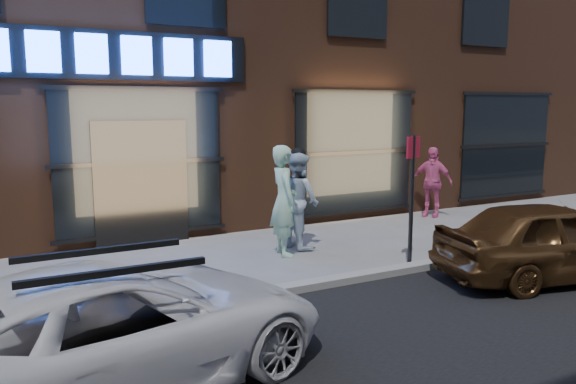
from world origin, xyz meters
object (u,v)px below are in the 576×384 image
Objects in this scene: sign_post at (412,189)px; white_suv at (110,329)px; passerby at (432,182)px; man_bowtie at (284,201)px; man_cap at (299,200)px; gold_sedan at (553,240)px.

white_suv is at bearing -177.30° from sign_post.
passerby is at bearing -73.95° from white_suv.
man_bowtie is 5.18m from white_suv.
man_cap is 0.83× the size of sign_post.
sign_post is at bearing -159.05° from man_cap.
gold_sedan is at bearing -62.31° from sign_post.
white_suv is at bearing 105.59° from gold_sedan.
sign_post reaches higher than white_suv.
passerby reaches higher than gold_sedan.
man_cap reaches higher than gold_sedan.
sign_post is at bearing 57.58° from gold_sedan.
sign_post is (-3.34, -3.19, 0.49)m from passerby.
gold_sedan reaches higher than white_suv.
white_suv is at bearing -91.91° from passerby.
white_suv is at bearing 128.94° from man_cap.
man_bowtie reaches higher than passerby.
sign_post reaches higher than man_bowtie.
sign_post reaches higher than gold_sedan.
sign_post is at bearing -130.60° from man_bowtie.
sign_post is at bearing -78.91° from passerby.
sign_post is (0.97, -2.07, 0.42)m from man_cap.
gold_sedan is (6.71, 0.33, 0.01)m from white_suv.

